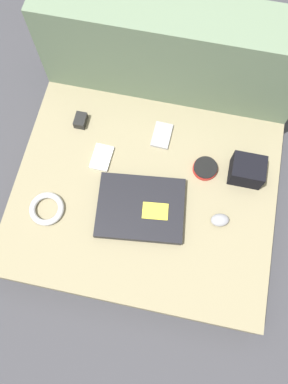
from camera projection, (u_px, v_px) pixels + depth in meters
The scene contains 11 objects.
ground_plane at pixel (144, 205), 1.49m from camera, with size 8.00×8.00×0.00m, color #38383D.
couch_seat at pixel (144, 199), 1.43m from camera, with size 0.96×0.79×0.14m.
couch_backrest at pixel (171, 63), 1.41m from camera, with size 0.96×0.20×0.51m.
laptop at pixel (140, 208), 1.33m from camera, with size 0.33×0.27×0.03m.
computer_mouse at pixel (220, 220), 1.32m from camera, with size 0.07×0.06×0.03m.
speaker_puck at pixel (205, 168), 1.38m from camera, with size 0.09×0.09×0.02m.
phone_silver at pixel (162, 135), 1.44m from camera, with size 0.07×0.11×0.01m.
phone_black at pixel (102, 157), 1.41m from camera, with size 0.07×0.10×0.01m.
camera_pouch at pixel (247, 170), 1.35m from camera, with size 0.12×0.10×0.09m.
charger_brick at pixel (81, 120), 1.45m from camera, with size 0.04×0.06×0.03m.
cable_coil at pixel (47, 209), 1.33m from camera, with size 0.12×0.12×0.02m.
Camera 1 is at (0.09, -0.43, 1.43)m, focal length 35.00 mm.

